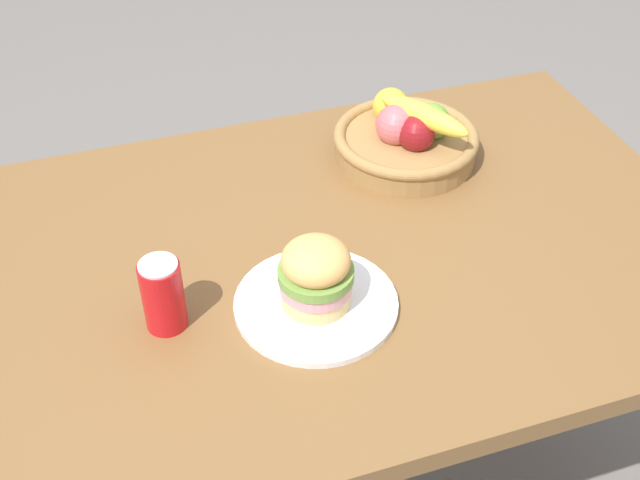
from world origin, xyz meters
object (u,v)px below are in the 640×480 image
(fruit_basket, at_px, (407,137))
(sandwich, at_px, (316,274))
(plate, at_px, (316,304))
(soda_can, at_px, (163,295))

(fruit_basket, bearing_deg, sandwich, -131.15)
(plate, bearing_deg, soda_can, 170.56)
(soda_can, bearing_deg, fruit_basket, 29.86)
(plate, height_order, sandwich, sandwich)
(soda_can, xyz_separation_m, fruit_basket, (0.54, 0.31, -0.02))
(fruit_basket, bearing_deg, soda_can, -150.14)
(plate, relative_size, sandwich, 2.20)
(sandwich, xyz_separation_m, fruit_basket, (0.31, 0.35, -0.03))
(fruit_basket, bearing_deg, plate, -131.15)
(plate, relative_size, fruit_basket, 0.92)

